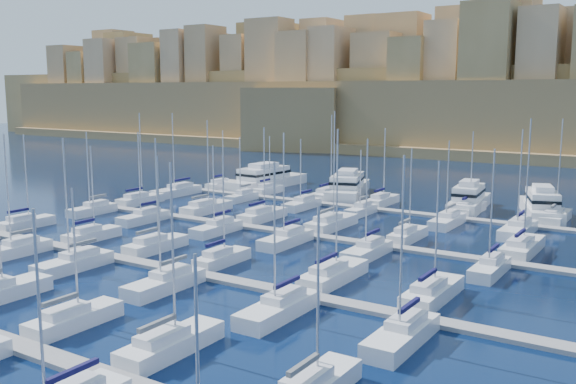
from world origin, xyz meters
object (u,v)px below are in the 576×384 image
Objects in this scene: sailboat_4 at (170,344)px; motor_yacht_b at (348,187)px; motor_yacht_c at (469,199)px; motor_yacht_d at (541,206)px; motor_yacht_a at (266,179)px.

motor_yacht_b is (-22.15, 71.05, 0.98)m from sailboat_4.
motor_yacht_d is at bearing 2.63° from motor_yacht_c.
motor_yacht_a is 18.73m from motor_yacht_b.
motor_yacht_a is at bearing 178.03° from motor_yacht_d.
sailboat_4 is 82.33m from motor_yacht_a.
sailboat_4 reaches higher than motor_yacht_d.
sailboat_4 is 0.88× the size of motor_yacht_d.
motor_yacht_d is at bearing -1.97° from motor_yacht_a.
sailboat_4 is 70.69m from motor_yacht_d.
sailboat_4 is at bearing -72.68° from motor_yacht_b.
motor_yacht_d is (52.98, -1.82, 0.00)m from motor_yacht_a.
motor_yacht_a is at bearing 119.77° from sailboat_4.
motor_yacht_b is at bearing -1.25° from motor_yacht_a.
sailboat_4 is at bearing -99.86° from motor_yacht_d.
motor_yacht_c and motor_yacht_d have the same top height.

